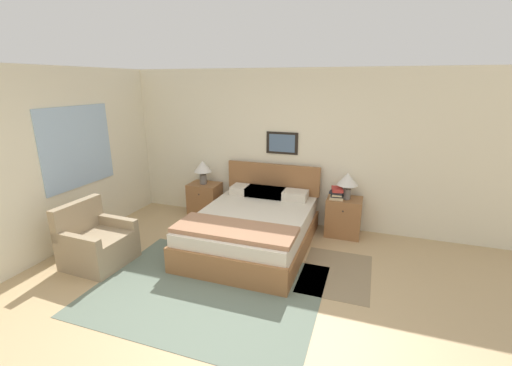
# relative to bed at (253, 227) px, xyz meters

# --- Properties ---
(ground_plane) EXTENTS (16.00, 16.00, 0.00)m
(ground_plane) POSITION_rel_bed_xyz_m (0.20, -1.69, -0.30)
(ground_plane) COLOR tan
(wall_back) EXTENTS (7.99, 0.09, 2.60)m
(wall_back) POSITION_rel_bed_xyz_m (0.20, 1.13, 1.00)
(wall_back) COLOR beige
(wall_back) RESTS_ON ground_plane
(wall_left) EXTENTS (0.08, 5.19, 2.60)m
(wall_left) POSITION_rel_bed_xyz_m (-2.63, -0.31, 1.01)
(wall_left) COLOR beige
(wall_left) RESTS_ON ground_plane
(area_rug_main) EXTENTS (2.65, 1.99, 0.01)m
(area_rug_main) POSITION_rel_bed_xyz_m (-0.14, -1.27, -0.30)
(area_rug_main) COLOR slate
(area_rug_main) RESTS_ON ground_plane
(area_rug_bedside) EXTENTS (0.87, 1.21, 0.01)m
(area_rug_bedside) POSITION_rel_bed_xyz_m (1.28, -0.38, -0.30)
(area_rug_bedside) COLOR #897556
(area_rug_bedside) RESTS_ON ground_plane
(bed) EXTENTS (1.62, 2.15, 1.04)m
(bed) POSITION_rel_bed_xyz_m (0.00, 0.00, 0.00)
(bed) COLOR #936038
(bed) RESTS_ON ground_plane
(armchair) EXTENTS (0.77, 0.79, 0.84)m
(armchair) POSITION_rel_bed_xyz_m (-1.84, -1.17, -0.02)
(armchair) COLOR #998466
(armchair) RESTS_ON ground_plane
(nightstand_near_window) EXTENTS (0.54, 0.44, 0.62)m
(nightstand_near_window) POSITION_rel_bed_xyz_m (-1.24, 0.84, 0.01)
(nightstand_near_window) COLOR #936038
(nightstand_near_window) RESTS_ON ground_plane
(nightstand_by_door) EXTENTS (0.54, 0.44, 0.62)m
(nightstand_by_door) POSITION_rel_bed_xyz_m (1.24, 0.84, 0.01)
(nightstand_by_door) COLOR #936038
(nightstand_by_door) RESTS_ON ground_plane
(table_lamp_near_window) EXTENTS (0.32, 0.32, 0.42)m
(table_lamp_near_window) POSITION_rel_bed_xyz_m (-1.25, 0.83, 0.62)
(table_lamp_near_window) COLOR slate
(table_lamp_near_window) RESTS_ON nightstand_near_window
(table_lamp_by_door) EXTENTS (0.32, 0.32, 0.42)m
(table_lamp_by_door) POSITION_rel_bed_xyz_m (1.26, 0.83, 0.62)
(table_lamp_by_door) COLOR slate
(table_lamp_by_door) RESTS_ON nightstand_by_door
(book_thick_bottom) EXTENTS (0.22, 0.24, 0.04)m
(book_thick_bottom) POSITION_rel_bed_xyz_m (1.12, 0.79, 0.34)
(book_thick_bottom) COLOR beige
(book_thick_bottom) RESTS_ON nightstand_by_door
(book_hardcover_middle) EXTENTS (0.22, 0.23, 0.02)m
(book_hardcover_middle) POSITION_rel_bed_xyz_m (1.12, 0.79, 0.37)
(book_hardcover_middle) COLOR #232328
(book_hardcover_middle) RESTS_ON book_thick_bottom
(book_novel_upper) EXTENTS (0.18, 0.27, 0.02)m
(book_novel_upper) POSITION_rel_bed_xyz_m (1.12, 0.79, 0.40)
(book_novel_upper) COLOR beige
(book_novel_upper) RESTS_ON book_hardcover_middle
(book_slim_near_top) EXTENTS (0.23, 0.25, 0.04)m
(book_slim_near_top) POSITION_rel_bed_xyz_m (1.12, 0.79, 0.43)
(book_slim_near_top) COLOR #232328
(book_slim_near_top) RESTS_ON book_novel_upper
(book_paperback_top) EXTENTS (0.21, 0.29, 0.04)m
(book_paperback_top) POSITION_rel_bed_xyz_m (1.12, 0.79, 0.47)
(book_paperback_top) COLOR #B7332D
(book_paperback_top) RESTS_ON book_slim_near_top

